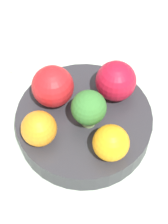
% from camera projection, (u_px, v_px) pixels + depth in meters
% --- Properties ---
extents(ground_plane, '(6.00, 6.00, 0.00)m').
position_uv_depth(ground_plane, '(84.00, 136.00, 0.58)').
color(ground_plane, gray).
extents(table_surface, '(1.20, 1.20, 0.02)m').
position_uv_depth(table_surface, '(84.00, 133.00, 0.57)').
color(table_surface, '#B2C6B2').
rests_on(table_surface, ground_plane).
extents(bowl, '(0.20, 0.20, 0.04)m').
position_uv_depth(bowl, '(84.00, 123.00, 0.55)').
color(bowl, '#2D2D33').
rests_on(bowl, table_surface).
extents(broccoli, '(0.05, 0.05, 0.06)m').
position_uv_depth(broccoli, '(88.00, 109.00, 0.50)').
color(broccoli, '#8CB76B').
rests_on(broccoli, bowl).
extents(apple_red, '(0.06, 0.06, 0.06)m').
position_uv_depth(apple_red, '(53.00, 86.00, 0.52)').
color(apple_red, red).
rests_on(apple_red, bowl).
extents(apple_green, '(0.06, 0.06, 0.06)m').
position_uv_depth(apple_green, '(116.00, 81.00, 0.53)').
color(apple_green, '#B7142D').
rests_on(apple_green, bowl).
extents(orange_front, '(0.05, 0.05, 0.05)m').
position_uv_depth(orange_front, '(38.00, 126.00, 0.49)').
color(orange_front, orange).
rests_on(orange_front, bowl).
extents(orange_back, '(0.05, 0.05, 0.05)m').
position_uv_depth(orange_back, '(109.00, 144.00, 0.48)').
color(orange_back, orange).
rests_on(orange_back, bowl).
extents(napkin, '(0.15, 0.19, 0.01)m').
position_uv_depth(napkin, '(24.00, 33.00, 0.67)').
color(napkin, white).
rests_on(napkin, table_surface).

